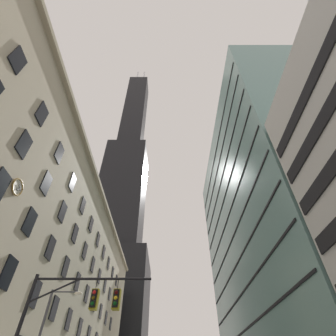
{
  "coord_description": "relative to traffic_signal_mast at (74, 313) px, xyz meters",
  "views": [
    {
      "loc": [
        0.73,
        -10.49,
        1.56
      ],
      "look_at": [
        0.76,
        22.13,
        31.59
      ],
      "focal_mm": 26.56,
      "sensor_mm": 36.0,
      "label": 1
    }
  ],
  "objects": [
    {
      "name": "glass_office_midrise",
      "position": [
        23.92,
        22.73,
        17.94
      ],
      "size": [
        17.38,
        41.85,
        45.55
      ],
      "color": "gray",
      "rests_on": "ground"
    },
    {
      "name": "traffic_signal_mast",
      "position": [
        0.0,
        0.0,
        0.0
      ],
      "size": [
        6.88,
        0.63,
        6.69
      ],
      "color": "black",
      "rests_on": "sidewalk_left"
    },
    {
      "name": "street_lamppost",
      "position": [
        -3.34,
        4.99,
        -0.3
      ],
      "size": [
        2.36,
        0.32,
        7.34
      ],
      "color": "#47474C",
      "rests_on": "sidewalk_left"
    },
    {
      "name": "dark_skyscraper",
      "position": [
        -16.12,
        78.24,
        52.36
      ],
      "size": [
        27.82,
        27.82,
        190.83
      ],
      "color": "black",
      "rests_on": "ground"
    },
    {
      "name": "station_building",
      "position": [
        -15.65,
        22.32,
        9.21
      ],
      "size": [
        18.53,
        65.76,
        28.13
      ],
      "color": "#BCAF93",
      "rests_on": "ground"
    }
  ]
}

